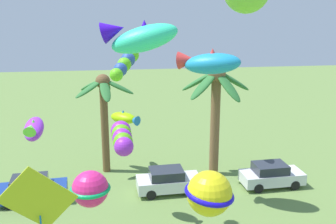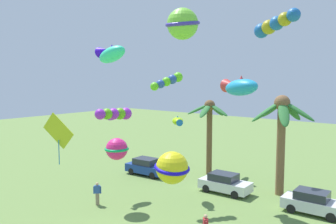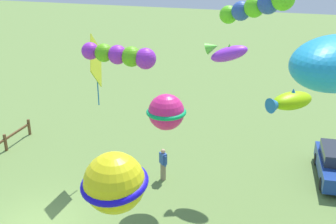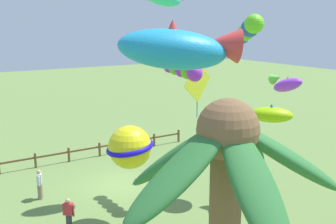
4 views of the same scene
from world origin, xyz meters
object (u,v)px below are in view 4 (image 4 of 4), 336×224
object	(u,v)px
kite_diamond_6	(197,82)
kite_tube_10	(247,31)
spectator_0	(231,175)
spectator_1	(69,215)
kite_ball_3	(130,147)
kite_fish_4	(180,48)
kite_ball_9	(219,123)
palm_tree_1	(226,205)
spectator_2	(40,184)
kite_tube_11	(183,70)
kite_fish_5	(286,84)
kite_fish_8	(268,114)

from	to	relation	value
kite_diamond_6	kite_tube_10	bearing A→B (deg)	67.89
spectator_0	spectator_1	distance (m)	8.99
kite_ball_3	kite_fish_4	distance (m)	7.51
kite_diamond_6	kite_ball_9	xyz separation A→B (m)	(1.25, 3.64, -1.49)
spectator_0	kite_tube_10	size ratio (longest dim) A/B	0.68
palm_tree_1	spectator_1	xyz separation A→B (m)	(0.02, -10.24, -4.66)
spectator_2	kite_tube_11	bearing A→B (deg)	151.67
kite_fish_5	kite_diamond_6	world-z (taller)	kite_diamond_6
spectator_0	spectator_1	xyz separation A→B (m)	(8.99, -0.09, 0.00)
kite_diamond_6	kite_tube_10	distance (m)	8.24
spectator_0	kite_ball_3	distance (m)	6.87
kite_fish_8	kite_tube_10	distance (m)	3.24
palm_tree_1	spectator_2	distance (m)	15.09
kite_ball_9	kite_tube_11	bearing A→B (deg)	-44.60
palm_tree_1	spectator_1	size ratio (longest dim) A/B	4.75
spectator_2	kite_tube_11	world-z (taller)	kite_tube_11
spectator_0	kite_tube_11	size ratio (longest dim) A/B	0.56
spectator_2	kite_fish_8	size ratio (longest dim) A/B	0.93
palm_tree_1	spectator_0	bearing A→B (deg)	-131.47
kite_diamond_6	spectator_2	bearing A→B (deg)	-7.26
spectator_2	kite_ball_9	bearing A→B (deg)	148.42
kite_ball_3	kite_ball_9	world-z (taller)	kite_ball_9
kite_diamond_6	kite_ball_3	bearing A→B (deg)	29.78
kite_fish_4	kite_diamond_6	xyz separation A→B (m)	(-7.35, -9.29, -2.68)
spectator_2	kite_fish_8	world-z (taller)	kite_fish_8
kite_tube_10	kite_ball_9	bearing A→B (deg)	-115.30
spectator_2	kite_ball_9	xyz separation A→B (m)	(-7.79, 4.79, 3.22)
kite_fish_4	kite_diamond_6	size ratio (longest dim) A/B	1.12
palm_tree_1	kite_fish_8	size ratio (longest dim) A/B	4.44
spectator_2	kite_diamond_6	world-z (taller)	kite_diamond_6
kite_tube_10	kite_ball_3	bearing A→B (deg)	-47.89
palm_tree_1	kite_ball_9	bearing A→B (deg)	-128.42
palm_tree_1	kite_fish_8	distance (m)	7.73
spectator_1	kite_ball_9	size ratio (longest dim) A/B	0.69
spectator_0	kite_fish_5	distance (m)	5.92
kite_fish_4	kite_fish_5	size ratio (longest dim) A/B	1.90
kite_fish_4	kite_tube_10	bearing A→B (deg)	-153.76
spectator_1	kite_diamond_6	distance (m)	10.45
kite_ball_3	spectator_1	bearing A→B (deg)	-11.44
kite_fish_4	kite_fish_8	size ratio (longest dim) A/B	2.15
spectator_2	kite_diamond_6	xyz separation A→B (m)	(-9.04, 1.15, 4.72)
kite_fish_4	kite_ball_9	size ratio (longest dim) A/B	1.59
spectator_2	kite_ball_3	distance (m)	6.15
kite_tube_10	kite_fish_4	bearing A→B (deg)	26.24
palm_tree_1	spectator_1	world-z (taller)	palm_tree_1
palm_tree_1	kite_tube_10	distance (m)	9.07
kite_ball_3	kite_tube_11	world-z (taller)	kite_tube_11
spectator_1	kite_tube_11	bearing A→B (deg)	-174.39
kite_fish_8	kite_diamond_6	bearing A→B (deg)	-108.55
kite_fish_5	kite_fish_8	size ratio (longest dim) A/B	1.14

